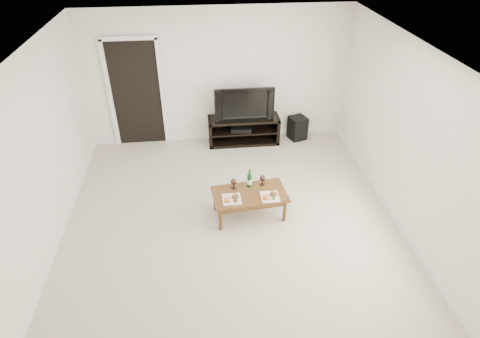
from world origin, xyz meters
name	(u,v)px	position (x,y,z in m)	size (l,w,h in m)	color
floor	(232,226)	(0.00, 0.00, 0.00)	(5.50, 5.50, 0.00)	beige
back_wall	(218,77)	(0.00, 2.77, 1.30)	(5.00, 0.04, 2.60)	white
ceiling	(229,53)	(0.00, 0.00, 2.62)	(5.00, 5.50, 0.04)	white
doorway	(137,95)	(-1.55, 2.73, 1.02)	(0.90, 0.02, 2.05)	black
media_console	(244,130)	(0.47, 2.50, 0.28)	(1.40, 0.45, 0.55)	black
television	(244,102)	(0.47, 2.50, 0.88)	(1.14, 0.15, 0.65)	black
av_receiver	(241,128)	(0.42, 2.48, 0.33)	(0.40, 0.30, 0.08)	black
subwoofer	(298,128)	(1.58, 2.54, 0.24)	(0.31, 0.31, 0.47)	black
coffee_table	(249,204)	(0.29, 0.23, 0.21)	(1.10, 0.60, 0.42)	#593618
plate_left	(232,198)	(0.01, 0.09, 0.45)	(0.27, 0.27, 0.07)	white
plate_right	(270,195)	(0.58, 0.10, 0.45)	(0.27, 0.27, 0.07)	white
wine_bottle	(250,177)	(0.32, 0.41, 0.59)	(0.07, 0.07, 0.35)	#0F3714
goblet_left	(234,184)	(0.07, 0.38, 0.51)	(0.09, 0.09, 0.17)	#36261D
goblet_right	(263,180)	(0.52, 0.42, 0.51)	(0.09, 0.09, 0.17)	#36261D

